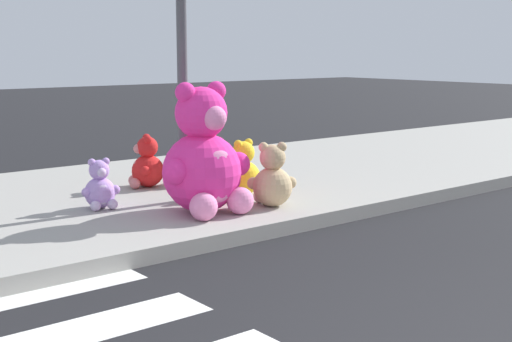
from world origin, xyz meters
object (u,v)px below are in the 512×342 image
Objects in this scene: sign_pole at (182,44)px; plush_pink_large at (204,161)px; plush_lavender at (100,188)px; plush_red at (146,166)px; plush_tan at (272,180)px; plush_brown at (187,165)px; plush_yellow at (242,172)px.

sign_pole is 2.41× the size of plush_pink_large.
plush_pink_large is 1.16m from plush_lavender.
sign_pole is 1.74m from plush_red.
sign_pole reaches higher than plush_pink_large.
plush_tan is 1.08× the size of plush_red.
plush_lavender is at bearing -143.49° from plush_red.
plush_lavender is 0.77× the size of plush_tan.
plush_lavender is at bearing -159.27° from plush_brown.
plush_red is (-0.48, 0.17, 0.02)m from plush_brown.
sign_pole is 1.31m from plush_pink_large.
plush_yellow is at bearing -81.07° from plush_brown.
sign_pole is at bearing 76.68° from plush_pink_large.
plush_pink_large is 1.01m from plush_yellow.
plush_brown is at bearing 20.73° from plush_lavender.
plush_red is (-0.63, 1.08, -0.00)m from plush_yellow.
plush_lavender is 1.81m from plush_tan.
plush_pink_large is at bearing -48.25° from plush_lavender.
plush_red is (0.22, 1.55, -0.28)m from plush_pink_large.
plush_brown is at bearing 54.60° from sign_pole.
plush_red is at bearing 106.06° from plush_tan.
sign_pole is 1.75m from plush_lavender.
sign_pole is 1.73m from plush_tan.
plush_pink_large is 2.51× the size of plush_lavender.
plush_tan is at bearing -89.15° from plush_brown.
plush_brown is (0.56, 0.79, -1.46)m from sign_pole.
plush_pink_large is 2.25× the size of plush_brown.
plush_brown is (0.70, 1.38, -0.30)m from plush_pink_large.
sign_pole is 5.43× the size of plush_brown.
sign_pole is at bearing -15.50° from plush_lavender.
plush_red reaches higher than plush_lavender.
plush_brown is 0.51m from plush_red.
sign_pole is 1.61m from plush_yellow.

